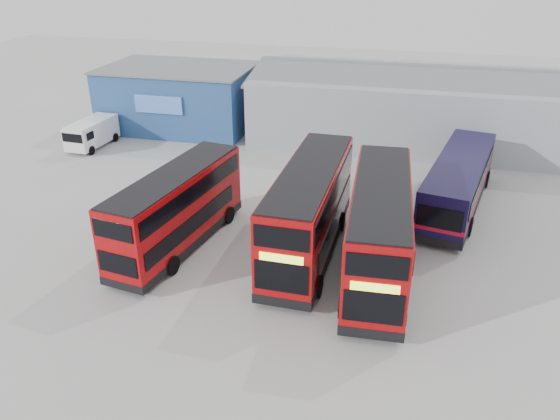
# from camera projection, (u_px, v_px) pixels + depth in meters

# --- Properties ---
(ground_plane) EXTENTS (120.00, 120.00, 0.00)m
(ground_plane) POSITION_uv_depth(u_px,v_px,m) (294.00, 246.00, 28.75)
(ground_plane) COLOR #989893
(ground_plane) RESTS_ON ground
(office_block) EXTENTS (12.30, 8.32, 5.12)m
(office_block) POSITION_uv_depth(u_px,v_px,m) (180.00, 97.00, 46.31)
(office_block) COLOR navy
(office_block) RESTS_ON ground
(maintenance_shed) EXTENTS (30.50, 12.00, 5.89)m
(maintenance_shed) POSITION_uv_depth(u_px,v_px,m) (448.00, 107.00, 43.28)
(maintenance_shed) COLOR #91969F
(maintenance_shed) RESTS_ON ground
(double_decker_left) EXTENTS (3.82, 10.02, 4.14)m
(double_decker_left) POSITION_uv_depth(u_px,v_px,m) (177.00, 211.00, 27.85)
(double_decker_left) COLOR #99080B
(double_decker_left) RESTS_ON ground
(double_decker_centre) EXTENTS (2.95, 11.01, 4.63)m
(double_decker_centre) POSITION_uv_depth(u_px,v_px,m) (309.00, 212.00, 27.20)
(double_decker_centre) COLOR #99080B
(double_decker_centre) RESTS_ON ground
(double_decker_right) EXTENTS (3.22, 11.03, 4.61)m
(double_decker_right) POSITION_uv_depth(u_px,v_px,m) (379.00, 231.00, 25.40)
(double_decker_right) COLOR #99080B
(double_decker_right) RESTS_ON ground
(single_decker_blue) EXTENTS (4.92, 11.81, 3.13)m
(single_decker_blue) POSITION_uv_depth(u_px,v_px,m) (458.00, 184.00, 32.21)
(single_decker_blue) COLOR black
(single_decker_blue) RESTS_ON ground
(panel_van) EXTENTS (2.25, 4.85, 2.07)m
(panel_van) POSITION_uv_depth(u_px,v_px,m) (92.00, 132.00, 42.19)
(panel_van) COLOR white
(panel_van) RESTS_ON ground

